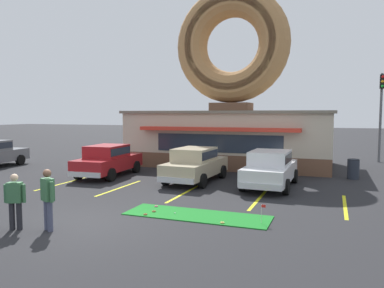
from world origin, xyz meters
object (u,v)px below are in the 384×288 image
at_px(car_champagne, 195,163).
at_px(pedestrian_hooded_kid, 15,199).
at_px(trash_bin, 353,169).
at_px(car_red, 108,159).
at_px(pedestrian_leather_jacket_man, 48,197).
at_px(golf_ball, 175,213).
at_px(car_white, 270,167).
at_px(putting_flag_pin, 263,209).
at_px(traffic_light_pole, 381,106).

xyz_separation_m(car_champagne, pedestrian_hooded_kid, (-2.12, -8.59, -0.02)).
distance_m(pedestrian_hooded_kid, trash_bin, 15.10).
height_order(car_red, pedestrian_leather_jacket_man, pedestrian_leather_jacket_man).
xyz_separation_m(golf_ball, car_white, (2.12, 5.53, 0.82)).
xyz_separation_m(golf_ball, pedestrian_hooded_kid, (-3.50, -2.97, 0.80)).
xyz_separation_m(putting_flag_pin, car_red, (-8.86, 5.52, 0.43)).
height_order(putting_flag_pin, pedestrian_hooded_kid, pedestrian_hooded_kid).
bearing_deg(putting_flag_pin, pedestrian_hooded_kid, -154.90).
height_order(pedestrian_leather_jacket_man, traffic_light_pole, traffic_light_pole).
relative_size(pedestrian_hooded_kid, pedestrian_leather_jacket_man, 0.92).
height_order(car_champagne, trash_bin, car_champagne).
bearing_deg(car_white, golf_ball, -110.97).
distance_m(golf_ball, pedestrian_hooded_kid, 4.66).
bearing_deg(car_white, pedestrian_hooded_kid, -123.49).
xyz_separation_m(pedestrian_hooded_kid, traffic_light_pole, (11.00, 19.46, 2.85)).
bearing_deg(pedestrian_hooded_kid, pedestrian_leather_jacket_man, 16.02).
bearing_deg(pedestrian_hooded_kid, car_red, 106.93).
xyz_separation_m(pedestrian_leather_jacket_man, trash_bin, (8.21, 11.78, -0.45)).
xyz_separation_m(car_white, car_champagne, (-3.50, 0.09, 0.00)).
bearing_deg(traffic_light_pole, pedestrian_hooded_kid, -119.47).
distance_m(golf_ball, car_champagne, 5.85).
relative_size(putting_flag_pin, car_champagne, 0.12).
relative_size(car_champagne, pedestrian_leather_jacket_man, 2.72).
bearing_deg(pedestrian_leather_jacket_man, golf_ball, 46.17).
height_order(pedestrian_leather_jacket_man, trash_bin, pedestrian_leather_jacket_man).
relative_size(car_champagne, trash_bin, 4.74).
distance_m(car_champagne, pedestrian_hooded_kid, 8.85).
distance_m(putting_flag_pin, trash_bin, 9.52).
bearing_deg(trash_bin, traffic_light_pole, 75.71).
relative_size(pedestrian_hooded_kid, trash_bin, 1.60).
distance_m(golf_ball, traffic_light_pole, 18.48).
xyz_separation_m(golf_ball, car_champagne, (-1.38, 5.62, 0.82)).
relative_size(golf_ball, pedestrian_leather_jacket_man, 0.02).
bearing_deg(pedestrian_hooded_kid, traffic_light_pole, 60.53).
xyz_separation_m(car_champagne, car_red, (-4.70, -0.12, 0.00)).
height_order(golf_ball, car_red, car_red).
height_order(putting_flag_pin, traffic_light_pole, traffic_light_pole).
relative_size(golf_ball, trash_bin, 0.04).
bearing_deg(pedestrian_leather_jacket_man, car_champagne, 81.69).
distance_m(car_red, trash_bin, 12.23).
distance_m(golf_ball, car_red, 8.24).
bearing_deg(trash_bin, car_champagne, -153.75).
height_order(golf_ball, putting_flag_pin, putting_flag_pin).
bearing_deg(car_white, car_champagne, 178.47).
relative_size(pedestrian_hooded_kid, traffic_light_pole, 0.27).
bearing_deg(car_champagne, golf_ball, -76.17).
distance_m(car_white, trash_bin, 4.98).
relative_size(car_white, traffic_light_pole, 0.79).
relative_size(golf_ball, traffic_light_pole, 0.01).
xyz_separation_m(putting_flag_pin, pedestrian_leather_jacket_man, (-5.38, -2.69, 0.51)).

